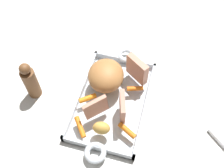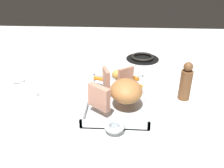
{
  "view_description": "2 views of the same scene",
  "coord_description": "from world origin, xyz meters",
  "px_view_note": "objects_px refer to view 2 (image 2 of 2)",
  "views": [
    {
      "loc": [
        -0.42,
        -0.11,
        0.76
      ],
      "look_at": [
        0.03,
        0.01,
        0.07
      ],
      "focal_mm": 41.82,
      "sensor_mm": 36.0,
      "label": 1
    },
    {
      "loc": [
        0.78,
        0.03,
        0.48
      ],
      "look_at": [
        -0.02,
        -0.02,
        0.07
      ],
      "focal_mm": 37.79,
      "sensor_mm": 36.0,
      "label": 2
    }
  ],
  "objects_px": {
    "roasting_dish": "(117,99)",
    "roast_slice_outer": "(106,79)",
    "roast_slice_thick": "(126,77)",
    "pepper_mill": "(186,82)",
    "stove_burner_rear": "(143,58)",
    "baby_carrot_southwest": "(133,77)",
    "baby_carrot_short": "(100,79)",
    "baby_carrot_southeast": "(136,88)",
    "pork_roast": "(126,91)",
    "baby_carrot_center_right": "(99,98)",
    "serving_spoon": "(22,83)",
    "potato_golden_large": "(117,75)",
    "roast_slice_thin": "(99,97)"
  },
  "relations": [
    {
      "from": "serving_spoon",
      "to": "roasting_dish",
      "type": "bearing_deg",
      "value": -152.59
    },
    {
      "from": "baby_carrot_center_right",
      "to": "pepper_mill",
      "type": "bearing_deg",
      "value": 103.83
    },
    {
      "from": "roast_slice_thick",
      "to": "pepper_mill",
      "type": "relative_size",
      "value": 0.5
    },
    {
      "from": "roast_slice_thin",
      "to": "serving_spoon",
      "type": "distance_m",
      "value": 0.42
    },
    {
      "from": "roasting_dish",
      "to": "baby_carrot_southeast",
      "type": "relative_size",
      "value": 7.81
    },
    {
      "from": "roasting_dish",
      "to": "stove_burner_rear",
      "type": "relative_size",
      "value": 2.47
    },
    {
      "from": "roast_slice_outer",
      "to": "potato_golden_large",
      "type": "relative_size",
      "value": 1.52
    },
    {
      "from": "pork_roast",
      "to": "baby_carrot_center_right",
      "type": "xyz_separation_m",
      "value": [
        -0.0,
        -0.1,
        -0.03
      ]
    },
    {
      "from": "roast_slice_outer",
      "to": "stove_burner_rear",
      "type": "height_order",
      "value": "roast_slice_outer"
    },
    {
      "from": "roast_slice_outer",
      "to": "potato_golden_large",
      "type": "bearing_deg",
      "value": 152.49
    },
    {
      "from": "baby_carrot_southwest",
      "to": "baby_carrot_center_right",
      "type": "distance_m",
      "value": 0.22
    },
    {
      "from": "serving_spoon",
      "to": "baby_carrot_southeast",
      "type": "bearing_deg",
      "value": -146.97
    },
    {
      "from": "roast_slice_thick",
      "to": "stove_burner_rear",
      "type": "relative_size",
      "value": 0.43
    },
    {
      "from": "pork_roast",
      "to": "baby_carrot_short",
      "type": "relative_size",
      "value": 2.07
    },
    {
      "from": "baby_carrot_short",
      "to": "roast_slice_thin",
      "type": "bearing_deg",
      "value": 4.63
    },
    {
      "from": "roast_slice_thin",
      "to": "potato_golden_large",
      "type": "relative_size",
      "value": 1.62
    },
    {
      "from": "roast_slice_outer",
      "to": "baby_carrot_southeast",
      "type": "bearing_deg",
      "value": 81.64
    },
    {
      "from": "baby_carrot_southwest",
      "to": "baby_carrot_short",
      "type": "height_order",
      "value": "same"
    },
    {
      "from": "baby_carrot_center_right",
      "to": "potato_golden_large",
      "type": "bearing_deg",
      "value": 160.55
    },
    {
      "from": "baby_carrot_southwest",
      "to": "pepper_mill",
      "type": "xyz_separation_m",
      "value": [
        0.1,
        0.2,
        0.03
      ]
    },
    {
      "from": "baby_carrot_center_right",
      "to": "pork_roast",
      "type": "bearing_deg",
      "value": 88.49
    },
    {
      "from": "stove_burner_rear",
      "to": "baby_carrot_southeast",
      "type": "bearing_deg",
      "value": -6.99
    },
    {
      "from": "roast_slice_thin",
      "to": "baby_carrot_center_right",
      "type": "bearing_deg",
      "value": -172.21
    },
    {
      "from": "baby_carrot_center_right",
      "to": "pepper_mill",
      "type": "relative_size",
      "value": 0.34
    },
    {
      "from": "stove_burner_rear",
      "to": "pepper_mill",
      "type": "distance_m",
      "value": 0.44
    },
    {
      "from": "roast_slice_outer",
      "to": "baby_carrot_southwest",
      "type": "bearing_deg",
      "value": 127.52
    },
    {
      "from": "roasting_dish",
      "to": "potato_golden_large",
      "type": "height_order",
      "value": "potato_golden_large"
    },
    {
      "from": "baby_carrot_short",
      "to": "baby_carrot_center_right",
      "type": "height_order",
      "value": "baby_carrot_short"
    },
    {
      "from": "serving_spoon",
      "to": "baby_carrot_center_right",
      "type": "bearing_deg",
      "value": -161.58
    },
    {
      "from": "pork_roast",
      "to": "serving_spoon",
      "type": "relative_size",
      "value": 0.67
    },
    {
      "from": "baby_carrot_short",
      "to": "baby_carrot_southeast",
      "type": "relative_size",
      "value": 1.07
    },
    {
      "from": "pork_roast",
      "to": "pepper_mill",
      "type": "bearing_deg",
      "value": 110.06
    },
    {
      "from": "baby_carrot_center_right",
      "to": "baby_carrot_short",
      "type": "bearing_deg",
      "value": -176.5
    },
    {
      "from": "pork_roast",
      "to": "potato_golden_large",
      "type": "height_order",
      "value": "pork_roast"
    },
    {
      "from": "roast_slice_outer",
      "to": "potato_golden_large",
      "type": "height_order",
      "value": "roast_slice_outer"
    },
    {
      "from": "roast_slice_outer",
      "to": "baby_carrot_short",
      "type": "distance_m",
      "value": 0.07
    },
    {
      "from": "pepper_mill",
      "to": "pork_roast",
      "type": "bearing_deg",
      "value": -69.94
    },
    {
      "from": "roast_slice_outer",
      "to": "pepper_mill",
      "type": "xyz_separation_m",
      "value": [
        0.01,
        0.31,
        -0.0
      ]
    },
    {
      "from": "baby_carrot_center_right",
      "to": "stove_burner_rear",
      "type": "distance_m",
      "value": 0.53
    },
    {
      "from": "roast_slice_outer",
      "to": "baby_carrot_southeast",
      "type": "relative_size",
      "value": 1.38
    },
    {
      "from": "pork_roast",
      "to": "baby_carrot_southeast",
      "type": "relative_size",
      "value": 2.21
    },
    {
      "from": "roasting_dish",
      "to": "pork_roast",
      "type": "xyz_separation_m",
      "value": [
        0.05,
        0.04,
        0.06
      ]
    },
    {
      "from": "serving_spoon",
      "to": "baby_carrot_short",
      "type": "bearing_deg",
      "value": -138.72
    },
    {
      "from": "roasting_dish",
      "to": "pork_roast",
      "type": "height_order",
      "value": "pork_roast"
    },
    {
      "from": "roasting_dish",
      "to": "roast_slice_outer",
      "type": "distance_m",
      "value": 0.09
    },
    {
      "from": "baby_carrot_center_right",
      "to": "serving_spoon",
      "type": "relative_size",
      "value": 0.28
    },
    {
      "from": "roasting_dish",
      "to": "pepper_mill",
      "type": "xyz_separation_m",
      "value": [
        -0.03,
        0.26,
        0.06
      ]
    },
    {
      "from": "pork_roast",
      "to": "roast_slice_thick",
      "type": "relative_size",
      "value": 1.64
    },
    {
      "from": "baby_carrot_short",
      "to": "baby_carrot_southeast",
      "type": "bearing_deg",
      "value": 63.26
    },
    {
      "from": "roast_slice_outer",
      "to": "pepper_mill",
      "type": "bearing_deg",
      "value": 87.51
    }
  ]
}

